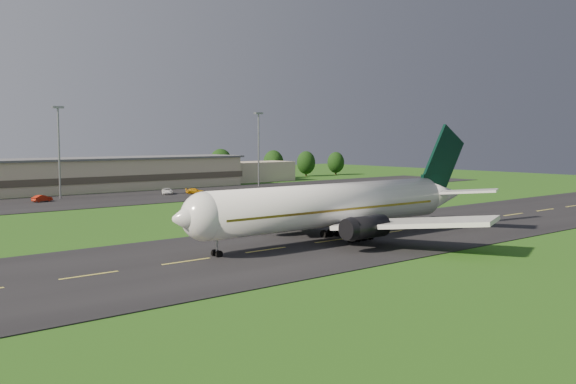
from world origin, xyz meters
TOP-DOWN VIEW (x-y plane):
  - ground at (0.00, 0.00)m, footprint 360.00×360.00m
  - taxiway at (0.00, 0.00)m, footprint 220.00×30.00m
  - apron at (0.00, 72.00)m, footprint 260.00×30.00m
  - airliner at (11.50, -0.01)m, footprint 51.26×42.18m
  - terminal at (6.40, 96.18)m, footprint 145.00×16.00m
  - light_mast_centre at (5.00, 80.00)m, footprint 2.40×1.20m
  - light_mast_east at (60.00, 80.00)m, footprint 2.40×1.20m
  - tree_line at (24.10, 105.98)m, footprint 198.15×9.13m
  - service_vehicle_b at (-0.53, 75.47)m, footprint 4.56×2.80m
  - service_vehicle_c at (28.52, 74.56)m, footprint 4.42×5.65m
  - service_vehicle_d at (34.21, 71.36)m, footprint 4.68×4.07m

SIDE VIEW (x-z plane):
  - ground at x=0.00m, z-range 0.00..0.00m
  - taxiway at x=0.00m, z-range 0.00..0.10m
  - apron at x=0.00m, z-range 0.00..0.10m
  - service_vehicle_d at x=34.21m, z-range 0.10..1.39m
  - service_vehicle_b at x=-0.53m, z-range 0.10..1.52m
  - service_vehicle_c at x=28.52m, z-range 0.10..1.53m
  - terminal at x=6.40m, z-range -0.21..8.19m
  - airliner at x=11.50m, z-range -3.13..12.45m
  - tree_line at x=24.10m, z-range -0.01..9.99m
  - light_mast_centre at x=5.00m, z-range 2.56..22.91m
  - light_mast_east at x=60.00m, z-range 2.56..22.91m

